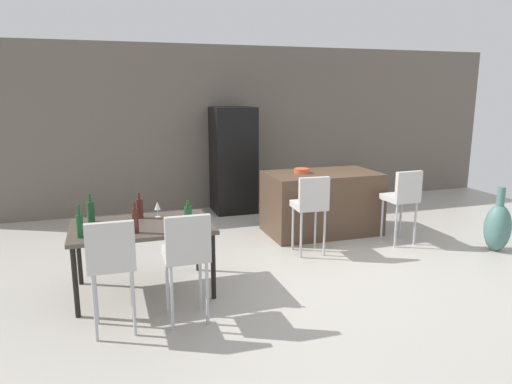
{
  "coord_description": "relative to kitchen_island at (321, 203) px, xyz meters",
  "views": [
    {
      "loc": [
        -2.67,
        -5.16,
        2.11
      ],
      "look_at": [
        -0.86,
        0.36,
        0.85
      ],
      "focal_mm": 32.83,
      "sensor_mm": 36.0,
      "label": 1
    }
  ],
  "objects": [
    {
      "name": "bar_chair_middle",
      "position": [
        0.82,
        -0.85,
        0.24
      ],
      "size": [
        0.42,
        0.42,
        1.05
      ],
      "color": "beige",
      "rests_on": "ground_plane"
    },
    {
      "name": "refrigerator",
      "position": [
        -0.92,
        1.66,
        0.46
      ],
      "size": [
        0.72,
        0.68,
        1.84
      ],
      "primitive_type": "cube",
      "color": "black",
      "rests_on": "ground_plane"
    },
    {
      "name": "wine_bottle_near",
      "position": [
        -2.32,
        -1.74,
        0.41
      ],
      "size": [
        0.08,
        0.08,
        0.31
      ],
      "color": "#194723",
      "rests_on": "dining_table"
    },
    {
      "name": "floor_vase",
      "position": [
        1.86,
        -1.5,
        -0.13
      ],
      "size": [
        0.34,
        0.34,
        0.87
      ],
      "color": "#47706B",
      "rests_on": "ground_plane"
    },
    {
      "name": "dining_chair_far",
      "position": [
        -2.42,
        -2.2,
        0.24
      ],
      "size": [
        0.4,
        0.4,
        1.05
      ],
      "color": "beige",
      "rests_on": "ground_plane"
    },
    {
      "name": "fruit_bowl",
      "position": [
        -0.31,
        0.06,
        0.5
      ],
      "size": [
        0.22,
        0.22,
        0.07
      ],
      "primitive_type": "cylinder",
      "color": "#C6512D",
      "rests_on": "kitchen_island"
    },
    {
      "name": "back_wall",
      "position": [
        -0.4,
        2.1,
        0.99
      ],
      "size": [
        10.0,
        0.12,
        2.9
      ],
      "primitive_type": "cube",
      "color": "#665B51",
      "rests_on": "ground_plane"
    },
    {
      "name": "wine_bottle_left",
      "position": [
        -2.74,
        -1.09,
        0.39
      ],
      "size": [
        0.08,
        0.08,
        0.28
      ],
      "color": "#471E19",
      "rests_on": "dining_table"
    },
    {
      "name": "kitchen_island",
      "position": [
        0.0,
        0.0,
        0.0
      ],
      "size": [
        1.65,
        0.95,
        0.92
      ],
      "primitive_type": "cube",
      "color": "#4C3828",
      "rests_on": "ground_plane"
    },
    {
      "name": "wine_bottle_end",
      "position": [
        -2.82,
        -1.64,
        0.41
      ],
      "size": [
        0.06,
        0.06,
        0.31
      ],
      "color": "#471E19",
      "rests_on": "dining_table"
    },
    {
      "name": "dining_table",
      "position": [
        -2.74,
        -1.37,
        0.22
      ],
      "size": [
        1.44,
        0.94,
        0.74
      ],
      "color": "#4C4238",
      "rests_on": "ground_plane"
    },
    {
      "name": "wine_glass_right",
      "position": [
        -2.26,
        -1.48,
        0.4
      ],
      "size": [
        0.07,
        0.07,
        0.17
      ],
      "color": "silver",
      "rests_on": "dining_table"
    },
    {
      "name": "potted_plant",
      "position": [
        1.54,
        1.65,
        -0.08
      ],
      "size": [
        0.44,
        0.44,
        0.64
      ],
      "color": "beige",
      "rests_on": "ground_plane"
    },
    {
      "name": "wine_bottle_inner",
      "position": [
        -3.24,
        -1.09,
        0.4
      ],
      "size": [
        0.08,
        0.08,
        0.3
      ],
      "color": "#194723",
      "rests_on": "dining_table"
    },
    {
      "name": "wine_bottle_middle",
      "position": [
        -3.33,
        -1.63,
        0.4
      ],
      "size": [
        0.06,
        0.06,
        0.32
      ],
      "color": "#194723",
      "rests_on": "dining_table"
    },
    {
      "name": "wine_glass_far",
      "position": [
        -2.55,
        -1.11,
        0.4
      ],
      "size": [
        0.07,
        0.07,
        0.17
      ],
      "color": "silver",
      "rests_on": "dining_table"
    },
    {
      "name": "dining_chair_near",
      "position": [
        -3.07,
        -2.2,
        0.24
      ],
      "size": [
        0.41,
        0.41,
        1.05
      ],
      "color": "beige",
      "rests_on": "ground_plane"
    },
    {
      "name": "bar_chair_left",
      "position": [
        -0.58,
        -0.85,
        0.24
      ],
      "size": [
        0.42,
        0.42,
        1.05
      ],
      "color": "beige",
      "rests_on": "ground_plane"
    },
    {
      "name": "ground_plane",
      "position": [
        -0.4,
        -1.04,
        -0.46
      ],
      "size": [
        10.0,
        10.0,
        0.0
      ],
      "primitive_type": "plane",
      "color": "#ADA89E"
    }
  ]
}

